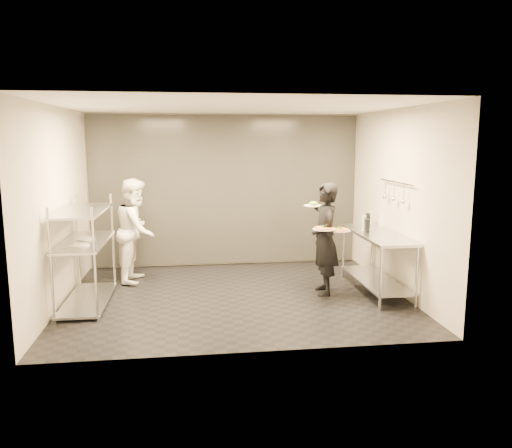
{
  "coord_description": "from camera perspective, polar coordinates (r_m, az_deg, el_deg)",
  "views": [
    {
      "loc": [
        -0.64,
        -7.19,
        2.34
      ],
      "look_at": [
        0.31,
        0.02,
        1.1
      ],
      "focal_mm": 35.0,
      "sensor_mm": 36.0,
      "label": 1
    }
  ],
  "objects": [
    {
      "name": "pizza_plate_far",
      "position": [
        7.42,
        9.43,
        -0.64
      ],
      "size": [
        0.35,
        0.35,
        0.05
      ],
      "color": "silver",
      "rests_on": "waiter"
    },
    {
      "name": "bottle_green",
      "position": [
        7.96,
        12.22,
        0.08
      ],
      "size": [
        0.07,
        0.07,
        0.25
      ],
      "primitive_type": "cylinder",
      "color": "#99A79A",
      "rests_on": "prep_counter"
    },
    {
      "name": "prep_counter",
      "position": [
        7.91,
        13.61,
        -3.11
      ],
      "size": [
        0.6,
        1.8,
        0.92
      ],
      "color": "#B3B5BB",
      "rests_on": "ground"
    },
    {
      "name": "waiter",
      "position": [
        7.61,
        7.88,
        -1.7
      ],
      "size": [
        0.44,
        0.64,
        1.7
      ],
      "primitive_type": "imported",
      "rotation": [
        0.0,
        0.0,
        -1.62
      ],
      "color": "black",
      "rests_on": "ground"
    },
    {
      "name": "bottle_clear",
      "position": [
        8.64,
        12.93,
        0.69
      ],
      "size": [
        0.07,
        0.07,
        0.22
      ],
      "primitive_type": "cylinder",
      "color": "#99A79A",
      "rests_on": "prep_counter"
    },
    {
      "name": "salad_plate",
      "position": [
        7.75,
        6.57,
        2.24
      ],
      "size": [
        0.29,
        0.29,
        0.07
      ],
      "color": "silver",
      "rests_on": "waiter"
    },
    {
      "name": "utensil_rail",
      "position": [
        7.86,
        15.56,
        3.53
      ],
      "size": [
        0.07,
        1.2,
        0.31
      ],
      "color": "#B3B5BB",
      "rests_on": "room_shell"
    },
    {
      "name": "bottle_dark",
      "position": [
        8.2,
        12.67,
        0.36
      ],
      "size": [
        0.07,
        0.07,
        0.25
      ],
      "primitive_type": "cylinder",
      "color": "black",
      "rests_on": "prep_counter"
    },
    {
      "name": "room_shell",
      "position": [
        8.45,
        -3.1,
        3.27
      ],
      "size": [
        5.0,
        4.0,
        2.8
      ],
      "color": "black",
      "rests_on": "ground"
    },
    {
      "name": "chef",
      "position": [
        8.47,
        -13.54,
        -0.7
      ],
      "size": [
        0.74,
        0.9,
        1.71
      ],
      "primitive_type": "imported",
      "rotation": [
        0.0,
        0.0,
        1.45
      ],
      "color": "white",
      "rests_on": "ground"
    },
    {
      "name": "pizza_plate_near",
      "position": [
        7.32,
        7.77,
        -0.51
      ],
      "size": [
        0.33,
        0.33,
        0.05
      ],
      "color": "silver",
      "rests_on": "waiter"
    },
    {
      "name": "pos_monitor",
      "position": [
        7.98,
        12.41,
        -0.08
      ],
      "size": [
        0.08,
        0.28,
        0.2
      ],
      "primitive_type": "cube",
      "rotation": [
        0.0,
        0.0,
        -0.08
      ],
      "color": "black",
      "rests_on": "prep_counter"
    },
    {
      "name": "pass_rack",
      "position": [
        7.51,
        -18.93,
        -2.93
      ],
      "size": [
        0.6,
        1.6,
        1.5
      ],
      "color": "#B3B5BB",
      "rests_on": "ground"
    }
  ]
}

